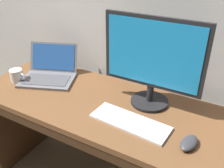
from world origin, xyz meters
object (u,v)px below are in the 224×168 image
laptop_space_gray (49,74)px  wired_keyboard (130,122)px  computer_mouse (189,143)px  coffee_mug (17,76)px  external_monitor (152,62)px

laptop_space_gray → wired_keyboard: 0.71m
computer_mouse → coffee_mug: (-1.15, 0.05, 0.03)m
computer_mouse → coffee_mug: 1.15m
wired_keyboard → computer_mouse: size_ratio=3.45×
wired_keyboard → coffee_mug: 0.85m
external_monitor → coffee_mug: (-0.86, -0.18, -0.22)m
laptop_space_gray → external_monitor: external_monitor is taller
wired_keyboard → computer_mouse: 0.31m
laptop_space_gray → coffee_mug: bearing=-139.7°
external_monitor → laptop_space_gray: bearing=-176.5°
external_monitor → computer_mouse: (0.29, -0.23, -0.24)m
laptop_space_gray → wired_keyboard: bearing=-14.0°
external_monitor → wired_keyboard: 0.33m
laptop_space_gray → computer_mouse: bearing=-10.8°
computer_mouse → coffee_mug: size_ratio=1.03×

